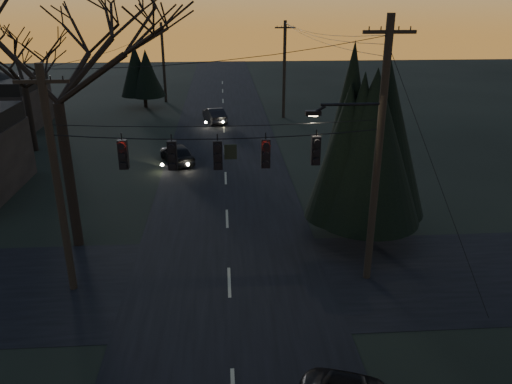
{
  "coord_description": "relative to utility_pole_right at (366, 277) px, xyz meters",
  "views": [
    {
      "loc": [
        -0.1,
        -6.96,
        10.55
      ],
      "look_at": [
        1.04,
        9.7,
        3.93
      ],
      "focal_mm": 35.0,
      "sensor_mm": 36.0,
      "label": 1
    }
  ],
  "objects": [
    {
      "name": "sedan_oncoming_b",
      "position": [
        -6.3,
        26.57,
        0.64
      ],
      "size": [
        2.3,
        4.12,
        1.29
      ],
      "primitive_type": "imported",
      "rotation": [
        0.0,
        0.0,
        3.4
      ],
      "color": "black",
      "rests_on": "ground"
    },
    {
      "name": "main_road",
      "position": [
        -5.5,
        10.0,
        0.01
      ],
      "size": [
        8.0,
        120.0,
        0.02
      ],
      "primitive_type": "cube",
      "color": "black",
      "rests_on": "ground"
    },
    {
      "name": "evergreen_right",
      "position": [
        0.51,
        4.09,
        4.45
      ],
      "size": [
        4.8,
        4.8,
        7.7
      ],
      "color": "black",
      "rests_on": "ground"
    },
    {
      "name": "utility_pole_far_r",
      "position": [
        0.0,
        28.0,
        0.0
      ],
      "size": [
        1.8,
        0.3,
        8.5
      ],
      "primitive_type": null,
      "color": "black",
      "rests_on": "ground"
    },
    {
      "name": "bare_tree_left",
      "position": [
        -12.26,
        3.71,
        9.02
      ],
      "size": [
        9.27,
        9.27,
        12.9
      ],
      "color": "black",
      "rests_on": "ground"
    },
    {
      "name": "utility_pole_left",
      "position": [
        -11.5,
        0.0,
        0.0
      ],
      "size": [
        1.8,
        0.3,
        8.5
      ],
      "primitive_type": null,
      "color": "black",
      "rests_on": "ground"
    },
    {
      "name": "span_signal_assembly",
      "position": [
        -5.74,
        0.0,
        5.32
      ],
      "size": [
        11.5,
        0.44,
        1.5
      ],
      "color": "black",
      "rests_on": "ground"
    },
    {
      "name": "cross_road",
      "position": [
        -5.5,
        0.0,
        0.01
      ],
      "size": [
        60.0,
        7.0,
        0.02
      ],
      "primitive_type": "cube",
      "color": "black",
      "rests_on": "ground"
    },
    {
      "name": "utility_pole_right",
      "position": [
        0.0,
        0.0,
        0.0
      ],
      "size": [
        5.0,
        0.3,
        10.0
      ],
      "primitive_type": null,
      "color": "black",
      "rests_on": "ground"
    },
    {
      "name": "bare_tree_dist",
      "position": [
        -19.25,
        18.92,
        6.35
      ],
      "size": [
        6.84,
        6.84,
        9.09
      ],
      "color": "black",
      "rests_on": "ground"
    },
    {
      "name": "sedan_oncoming_a",
      "position": [
        -8.7,
        15.27,
        0.65
      ],
      "size": [
        2.83,
        4.11,
        1.3
      ],
      "primitive_type": "imported",
      "rotation": [
        0.0,
        0.0,
        3.52
      ],
      "color": "black",
      "rests_on": "ground"
    },
    {
      "name": "utility_pole_far_l",
      "position": [
        -11.5,
        36.0,
        0.0
      ],
      "size": [
        0.3,
        0.3,
        8.0
      ],
      "primitive_type": null,
      "color": "black",
      "rests_on": "ground"
    },
    {
      "name": "evergreen_dist",
      "position": [
        -13.27,
        33.5,
        3.37
      ],
      "size": [
        3.31,
        3.31,
        5.56
      ],
      "color": "black",
      "rests_on": "ground"
    }
  ]
}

